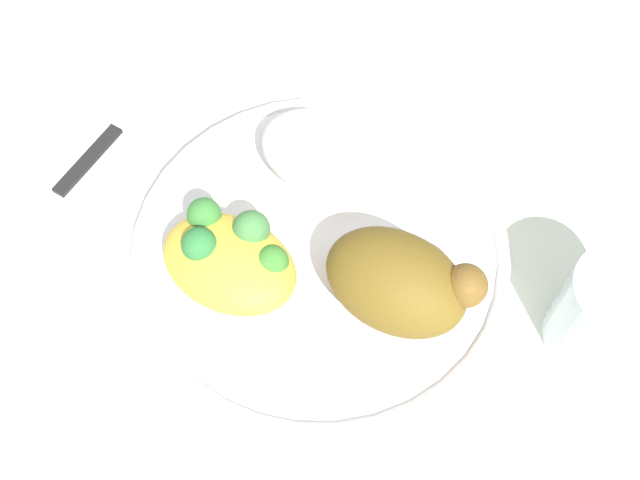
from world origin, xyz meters
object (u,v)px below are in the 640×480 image
object	(u,v)px
roasted_chicken	(399,282)
knife	(116,128)
rice_pile	(323,153)
plate	(320,252)
mac_cheese_with_broccoli	(230,258)
fork	(146,124)
water_glass	(606,314)

from	to	relation	value
roasted_chicken	knife	bearing A→B (deg)	172.59
knife	rice_pile	bearing A→B (deg)	12.25
plate	knife	bearing A→B (deg)	173.79
mac_cheese_with_broccoli	roasted_chicken	bearing A→B (deg)	17.20
roasted_chicken	fork	size ratio (longest dim) A/B	0.81
plate	knife	size ratio (longest dim) A/B	1.58
plate	water_glass	xyz separation A→B (m)	(0.21, 0.04, 0.03)
plate	fork	world-z (taller)	plate
plate	roasted_chicken	size ratio (longest dim) A/B	2.60
plate	mac_cheese_with_broccoli	size ratio (longest dim) A/B	2.80
mac_cheese_with_broccoli	knife	xyz separation A→B (m)	(-0.17, 0.08, -0.04)
rice_pile	mac_cheese_with_broccoli	bearing A→B (deg)	-97.38
rice_pile	knife	distance (m)	0.19
plate	mac_cheese_with_broccoli	xyz separation A→B (m)	(-0.05, -0.05, 0.03)
rice_pile	mac_cheese_with_broccoli	size ratio (longest dim) A/B	0.97
roasted_chicken	knife	xyz separation A→B (m)	(-0.29, 0.04, -0.05)
plate	fork	distance (m)	0.20
roasted_chicken	mac_cheese_with_broccoli	bearing A→B (deg)	-162.80
fork	knife	bearing A→B (deg)	-140.24
plate	fork	size ratio (longest dim) A/B	2.11
water_glass	mac_cheese_with_broccoli	bearing A→B (deg)	-160.29
fork	roasted_chicken	bearing A→B (deg)	-11.48
roasted_chicken	knife	world-z (taller)	roasted_chicken
mac_cheese_with_broccoli	plate	bearing A→B (deg)	47.00
roasted_chicken	rice_pile	size ratio (longest dim) A/B	1.11
plate	water_glass	world-z (taller)	water_glass
rice_pile	fork	xyz separation A→B (m)	(-0.17, -0.02, -0.04)
plate	knife	xyz separation A→B (m)	(-0.22, 0.02, -0.01)
roasted_chicken	fork	bearing A→B (deg)	168.52
knife	water_glass	size ratio (longest dim) A/B	2.19
fork	water_glass	distance (m)	0.41
plate	knife	distance (m)	0.22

